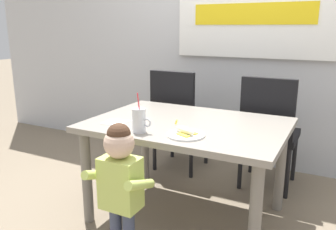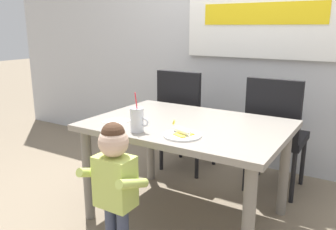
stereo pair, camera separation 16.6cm
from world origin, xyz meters
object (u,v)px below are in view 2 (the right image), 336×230
(snack_plate, at_px, (182,135))
(peeled_banana, at_px, (181,131))
(dining_table, at_px, (188,136))
(toddler_standing, at_px, (115,176))
(milk_cup, at_px, (137,121))
(dining_chair_left, at_px, (184,115))
(paper_napkin, at_px, (117,121))
(dining_chair_right, at_px, (275,129))

(snack_plate, bearing_deg, peeled_banana, 153.39)
(dining_table, height_order, peeled_banana, peeled_banana)
(toddler_standing, xyz_separation_m, milk_cup, (-0.05, 0.28, 0.24))
(dining_table, height_order, dining_chair_left, dining_chair_left)
(peeled_banana, bearing_deg, milk_cup, -166.22)
(snack_plate, height_order, paper_napkin, snack_plate)
(toddler_standing, bearing_deg, snack_plate, 55.10)
(dining_chair_right, height_order, paper_napkin, dining_chair_right)
(dining_chair_right, height_order, peeled_banana, dining_chair_right)
(peeled_banana, bearing_deg, toddler_standing, -123.23)
(dining_table, xyz_separation_m, snack_plate, (0.12, -0.28, 0.10))
(peeled_banana, bearing_deg, dining_table, 110.72)
(dining_table, height_order, toddler_standing, toddler_standing)
(snack_plate, bearing_deg, paper_napkin, 174.45)
(dining_table, bearing_deg, dining_chair_left, 120.35)
(dining_table, bearing_deg, milk_cup, -116.21)
(dining_table, distance_m, snack_plate, 0.32)
(dining_chair_left, bearing_deg, snack_plate, 118.17)
(dining_table, height_order, snack_plate, snack_plate)
(paper_napkin, bearing_deg, dining_chair_right, 47.74)
(toddler_standing, relative_size, milk_cup, 3.33)
(dining_table, bearing_deg, snack_plate, -67.71)
(toddler_standing, xyz_separation_m, paper_napkin, (-0.31, 0.40, 0.18))
(dining_table, xyz_separation_m, peeled_banana, (0.11, -0.28, 0.12))
(toddler_standing, bearing_deg, peeled_banana, 56.77)
(milk_cup, distance_m, snack_plate, 0.30)
(dining_table, relative_size, milk_cup, 5.24)
(dining_table, relative_size, toddler_standing, 1.57)
(dining_chair_left, xyz_separation_m, snack_plate, (0.53, -1.00, 0.17))
(dining_table, relative_size, dining_chair_left, 1.37)
(dining_chair_right, bearing_deg, dining_table, 59.36)
(toddler_standing, relative_size, peeled_banana, 4.85)
(dining_table, relative_size, dining_chair_right, 1.37)
(dining_chair_right, relative_size, paper_napkin, 6.40)
(dining_table, bearing_deg, peeled_banana, -69.28)
(snack_plate, bearing_deg, toddler_standing, -124.90)
(dining_chair_left, xyz_separation_m, toddler_standing, (0.29, -1.34, -0.02))
(dining_chair_left, bearing_deg, toddler_standing, 102.35)
(milk_cup, height_order, snack_plate, milk_cup)
(dining_chair_right, height_order, snack_plate, dining_chair_right)
(dining_chair_left, xyz_separation_m, peeled_banana, (0.52, -0.99, 0.19))
(dining_chair_left, bearing_deg, dining_chair_right, 179.12)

